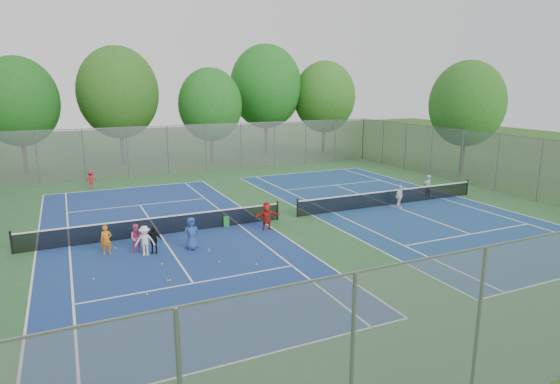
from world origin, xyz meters
The scene contains 36 objects.
ground centered at (0.00, 0.00, 0.00)m, with size 120.00×120.00×0.00m, color #274C17.
court_pad centered at (0.00, 0.00, 0.01)m, with size 32.00×32.00×0.01m, color #2C5D30.
court_left centered at (-7.00, 0.00, 0.02)m, with size 10.97×23.77×0.01m, color navy.
court_right centered at (7.00, 0.00, 0.02)m, with size 10.97×23.77×0.01m, color navy.
net_left centered at (-7.00, 0.00, 0.46)m, with size 12.87×0.10×0.91m, color black.
net_right centered at (7.00, 0.00, 0.46)m, with size 12.87×0.10×0.91m, color black.
fence_north centered at (0.00, 16.00, 2.00)m, with size 32.00×0.10×4.00m, color gray.
fence_east centered at (16.00, 0.00, 2.00)m, with size 32.00×0.10×4.00m, color gray.
tree_nw centered at (-14.00, 22.00, 5.89)m, with size 6.40×6.40×9.58m.
tree_nl centered at (-6.00, 23.00, 6.54)m, with size 7.20×7.20×10.69m.
tree_nc centered at (2.00, 21.00, 5.39)m, with size 6.00×6.00×8.85m.
tree_nr centered at (9.00, 24.00, 7.04)m, with size 7.60×7.60×11.42m.
tree_ne centered at (15.00, 22.00, 5.97)m, with size 6.60×6.60×9.77m.
tree_side_e centered at (19.00, 6.00, 5.74)m, with size 6.00×6.00×9.20m.
ball_crate centered at (-8.15, 0.71, 0.14)m, with size 0.33×0.33×0.28m, color blue.
ball_hopper centered at (-3.61, -0.03, 0.29)m, with size 0.30×0.30×0.59m, color #238335.
student_a centered at (-9.62, -1.74, 0.65)m, with size 0.48×0.31×1.31m, color orange.
student_b centered at (-8.36, -2.06, 0.65)m, with size 0.64×0.49×1.31m, color #DD5682.
student_c centered at (-8.11, -2.58, 0.67)m, with size 0.86×0.49×1.33m, color silver.
student_d centered at (-7.73, -2.49, 0.61)m, with size 0.72×0.30×1.23m, color black.
student_e centered at (-6.09, -2.72, 0.75)m, with size 0.73×0.48×1.50m, color #284393.
student_f centered at (-1.88, -1.46, 0.73)m, with size 1.35×0.43×1.46m, color #B12419.
child_far_baseline centered at (-9.40, 12.79, 0.64)m, with size 0.83×0.48×1.29m, color #B41927.
instructor centered at (10.16, 0.27, 0.80)m, with size 0.59×0.38×1.61m, color gray.
teen_court_b centered at (7.08, -0.78, 0.71)m, with size 0.83×0.35×1.42m, color white.
tennis_ball_0 centered at (-5.43, -3.08, 0.03)m, with size 0.07×0.07×0.07m, color gold.
tennis_ball_1 centered at (-7.74, -5.83, 0.03)m, with size 0.07×0.07×0.07m, color #DDEC36.
tennis_ball_2 centered at (-8.11, -2.47, 0.03)m, with size 0.07×0.07×0.07m, color #BCD631.
tennis_ball_3 centered at (-5.49, -3.35, 0.03)m, with size 0.07×0.07×0.07m, color #BFDD33.
tennis_ball_4 centered at (-10.36, -4.47, 0.03)m, with size 0.07×0.07×0.07m, color yellow.
tennis_ball_5 centered at (-7.70, -4.04, 0.03)m, with size 0.07×0.07×0.07m, color gold.
tennis_ball_6 centered at (-8.73, -6.71, 0.03)m, with size 0.07×0.07×0.07m, color #C8F238.
tennis_ball_7 centered at (-9.23, -1.22, 0.03)m, with size 0.07×0.07×0.07m, color #E8F438.
tennis_ball_8 centered at (-7.84, -5.83, 0.03)m, with size 0.07×0.07×0.07m, color #AFC92E.
tennis_ball_9 centered at (-4.18, -5.70, 0.03)m, with size 0.07×0.07×0.07m, color gold.
tennis_ball_10 centered at (-5.50, -4.80, 0.03)m, with size 0.07×0.07×0.07m, color #C8D431.
Camera 1 is at (-10.88, -22.49, 7.25)m, focal length 30.00 mm.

